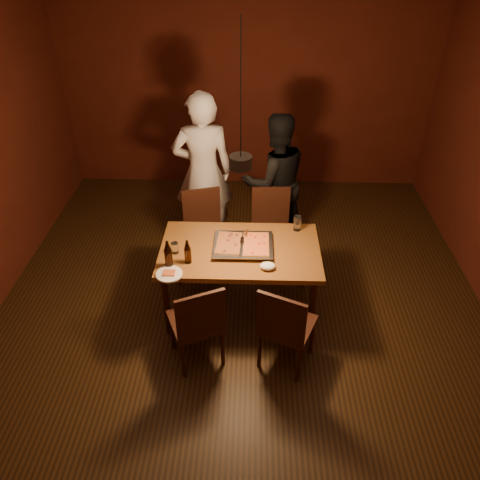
{
  "coord_description": "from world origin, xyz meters",
  "views": [
    {
      "loc": [
        0.1,
        -3.31,
        3.34
      ],
      "look_at": [
        -0.01,
        0.23,
        0.85
      ],
      "focal_mm": 35.0,
      "sensor_mm": 36.0,
      "label": 1
    }
  ],
  "objects_px": {
    "diner_white": "(203,172)",
    "diner_dark": "(275,181)",
    "beer_bottle_b": "(188,252)",
    "chair_far_right": "(271,220)",
    "plate_slice": "(169,274)",
    "dining_table": "(240,255)",
    "chair_near_left": "(198,319)",
    "chair_near_right": "(285,323)",
    "beer_bottle_a": "(168,254)",
    "pendant_lamp": "(241,161)",
    "pizza_tray": "(243,246)",
    "chair_far_left": "(204,222)"
  },
  "relations": [
    {
      "from": "pizza_tray",
      "to": "pendant_lamp",
      "type": "bearing_deg",
      "value": -98.94
    },
    {
      "from": "chair_near_left",
      "to": "chair_near_right",
      "type": "xyz_separation_m",
      "value": [
        0.73,
        -0.02,
        0.0
      ]
    },
    {
      "from": "chair_near_left",
      "to": "diner_white",
      "type": "xyz_separation_m",
      "value": [
        -0.12,
        1.94,
        0.39
      ]
    },
    {
      "from": "chair_far_left",
      "to": "chair_near_right",
      "type": "relative_size",
      "value": 0.94
    },
    {
      "from": "beer_bottle_a",
      "to": "chair_near_left",
      "type": "bearing_deg",
      "value": -56.8
    },
    {
      "from": "diner_white",
      "to": "chair_near_left",
      "type": "bearing_deg",
      "value": 86.37
    },
    {
      "from": "chair_far_left",
      "to": "chair_far_right",
      "type": "relative_size",
      "value": 1.07
    },
    {
      "from": "plate_slice",
      "to": "pizza_tray",
      "type": "bearing_deg",
      "value": 33.2
    },
    {
      "from": "beer_bottle_a",
      "to": "plate_slice",
      "type": "height_order",
      "value": "beer_bottle_a"
    },
    {
      "from": "dining_table",
      "to": "chair_far_right",
      "type": "distance_m",
      "value": 0.9
    },
    {
      "from": "chair_near_left",
      "to": "plate_slice",
      "type": "height_order",
      "value": "chair_near_left"
    },
    {
      "from": "chair_far_right",
      "to": "diner_dark",
      "type": "distance_m",
      "value": 0.5
    },
    {
      "from": "chair_far_right",
      "to": "chair_near_right",
      "type": "height_order",
      "value": "same"
    },
    {
      "from": "diner_white",
      "to": "pendant_lamp",
      "type": "bearing_deg",
      "value": 100.71
    },
    {
      "from": "plate_slice",
      "to": "diner_dark",
      "type": "bearing_deg",
      "value": 59.68
    },
    {
      "from": "chair_far_left",
      "to": "chair_near_left",
      "type": "distance_m",
      "value": 1.5
    },
    {
      "from": "chair_far_left",
      "to": "plate_slice",
      "type": "bearing_deg",
      "value": 65.42
    },
    {
      "from": "chair_far_left",
      "to": "beer_bottle_b",
      "type": "xyz_separation_m",
      "value": [
        -0.03,
        -1.0,
        0.33
      ]
    },
    {
      "from": "chair_far_left",
      "to": "plate_slice",
      "type": "distance_m",
      "value": 1.22
    },
    {
      "from": "diner_dark",
      "to": "dining_table",
      "type": "bearing_deg",
      "value": 56.5
    },
    {
      "from": "dining_table",
      "to": "chair_near_right",
      "type": "relative_size",
      "value": 2.7
    },
    {
      "from": "diner_dark",
      "to": "plate_slice",
      "type": "bearing_deg",
      "value": 42.36
    },
    {
      "from": "dining_table",
      "to": "chair_near_left",
      "type": "xyz_separation_m",
      "value": [
        -0.33,
        -0.72,
        -0.14
      ]
    },
    {
      "from": "chair_near_right",
      "to": "beer_bottle_a",
      "type": "relative_size",
      "value": 2.07
    },
    {
      "from": "diner_dark",
      "to": "beer_bottle_b",
      "type": "bearing_deg",
      "value": 43.46
    },
    {
      "from": "beer_bottle_b",
      "to": "diner_white",
      "type": "distance_m",
      "value": 1.43
    },
    {
      "from": "chair_near_right",
      "to": "plate_slice",
      "type": "bearing_deg",
      "value": -174.53
    },
    {
      "from": "chair_near_left",
      "to": "diner_white",
      "type": "distance_m",
      "value": 1.98
    },
    {
      "from": "chair_far_right",
      "to": "chair_near_left",
      "type": "bearing_deg",
      "value": 63.99
    },
    {
      "from": "chair_near_right",
      "to": "beer_bottle_a",
      "type": "bearing_deg",
      "value": 179.74
    },
    {
      "from": "dining_table",
      "to": "chair_far_right",
      "type": "relative_size",
      "value": 3.09
    },
    {
      "from": "chair_near_left",
      "to": "pizza_tray",
      "type": "relative_size",
      "value": 1.01
    },
    {
      "from": "plate_slice",
      "to": "pendant_lamp",
      "type": "relative_size",
      "value": 0.21
    },
    {
      "from": "dining_table",
      "to": "pendant_lamp",
      "type": "relative_size",
      "value": 1.36
    },
    {
      "from": "chair_near_right",
      "to": "beer_bottle_b",
      "type": "height_order",
      "value": "beer_bottle_b"
    },
    {
      "from": "pizza_tray",
      "to": "beer_bottle_b",
      "type": "distance_m",
      "value": 0.55
    },
    {
      "from": "diner_white",
      "to": "diner_dark",
      "type": "height_order",
      "value": "diner_white"
    },
    {
      "from": "chair_near_left",
      "to": "chair_far_right",
      "type": "bearing_deg",
      "value": 43.45
    },
    {
      "from": "beer_bottle_b",
      "to": "diner_dark",
      "type": "bearing_deg",
      "value": 60.78
    },
    {
      "from": "chair_near_left",
      "to": "pizza_tray",
      "type": "distance_m",
      "value": 0.85
    },
    {
      "from": "chair_far_right",
      "to": "pizza_tray",
      "type": "xyz_separation_m",
      "value": [
        -0.29,
        -0.82,
        0.24
      ]
    },
    {
      "from": "chair_far_left",
      "to": "pizza_tray",
      "type": "height_order",
      "value": "chair_far_left"
    },
    {
      "from": "chair_near_left",
      "to": "chair_near_right",
      "type": "height_order",
      "value": "same"
    },
    {
      "from": "chair_near_right",
      "to": "beer_bottle_b",
      "type": "relative_size",
      "value": 2.36
    },
    {
      "from": "dining_table",
      "to": "diner_dark",
      "type": "bearing_deg",
      "value": 73.82
    },
    {
      "from": "beer_bottle_a",
      "to": "beer_bottle_b",
      "type": "relative_size",
      "value": 1.14
    },
    {
      "from": "dining_table",
      "to": "pendant_lamp",
      "type": "xyz_separation_m",
      "value": [
        0.01,
        -0.23,
        1.08
      ]
    },
    {
      "from": "dining_table",
      "to": "chair_far_right",
      "type": "xyz_separation_m",
      "value": [
        0.32,
        0.83,
        -0.14
      ]
    },
    {
      "from": "pizza_tray",
      "to": "diner_dark",
      "type": "distance_m",
      "value": 1.28
    },
    {
      "from": "chair_near_left",
      "to": "beer_bottle_a",
      "type": "bearing_deg",
      "value": 99.33
    }
  ]
}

